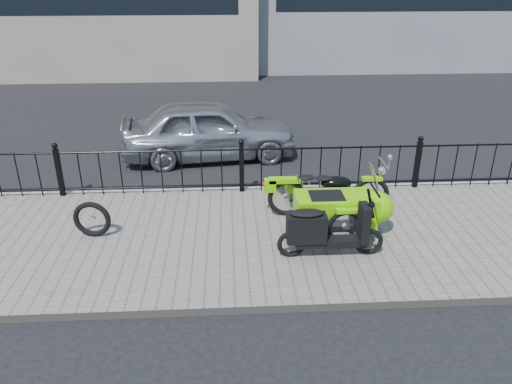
{
  "coord_description": "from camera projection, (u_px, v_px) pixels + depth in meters",
  "views": [
    {
      "loc": [
        -0.25,
        -7.74,
        4.24
      ],
      "look_at": [
        0.2,
        -0.1,
        0.73
      ],
      "focal_mm": 35.0,
      "sensor_mm": 36.0,
      "label": 1
    }
  ],
  "objects": [
    {
      "name": "spare_tire",
      "position": [
        92.0,
        219.0,
        8.16
      ],
      "size": [
        0.64,
        0.16,
        0.63
      ],
      "primitive_type": "torus",
      "rotation": [
        1.57,
        0.0,
        -0.12
      ],
      "color": "black",
      "rests_on": "sidewalk"
    },
    {
      "name": "scooter",
      "position": [
        324.0,
        231.0,
        7.56
      ],
      "size": [
        1.65,
        0.48,
        1.12
      ],
      "color": "black",
      "rests_on": "sidewalk"
    },
    {
      "name": "iron_fence",
      "position": [
        242.0,
        169.0,
        9.74
      ],
      "size": [
        14.11,
        0.11,
        1.08
      ],
      "color": "black",
      "rests_on": "sidewalk"
    },
    {
      "name": "curb",
      "position": [
        242.0,
        191.0,
        10.09
      ],
      "size": [
        30.0,
        0.1,
        0.12
      ],
      "primitive_type": "cube",
      "color": "gray",
      "rests_on": "ground"
    },
    {
      "name": "sidewalk",
      "position": [
        245.0,
        239.0,
        8.33
      ],
      "size": [
        30.0,
        3.8,
        0.12
      ],
      "primitive_type": "cube",
      "color": "#686358",
      "rests_on": "ground"
    },
    {
      "name": "motorcycle_sidecar",
      "position": [
        344.0,
        205.0,
        8.28
      ],
      "size": [
        2.28,
        1.48,
        0.98
      ],
      "color": "black",
      "rests_on": "sidewalk"
    },
    {
      "name": "sedan_car",
      "position": [
        209.0,
        130.0,
        11.71
      ],
      "size": [
        4.21,
        2.08,
        1.38
      ],
      "primitive_type": "imported",
      "rotation": [
        0.0,
        0.0,
        1.69
      ],
      "color": "#A8ABAF",
      "rests_on": "ground"
    },
    {
      "name": "ground",
      "position": [
        244.0,
        227.0,
        8.81
      ],
      "size": [
        120.0,
        120.0,
        0.0
      ],
      "primitive_type": "plane",
      "color": "black",
      "rests_on": "ground"
    }
  ]
}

